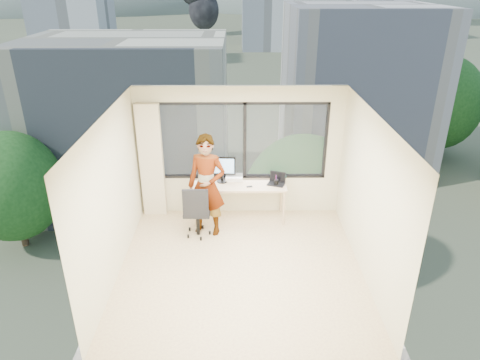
{
  "coord_description": "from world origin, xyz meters",
  "views": [
    {
      "loc": [
        -0.05,
        -6.03,
        4.43
      ],
      "look_at": [
        0.0,
        1.0,
        1.15
      ],
      "focal_mm": 32.85,
      "sensor_mm": 36.0,
      "label": 1
    }
  ],
  "objects_px": {
    "person": "(207,186)",
    "desk": "(240,201)",
    "handbag": "(280,176)",
    "laptop": "(276,180)",
    "monitor": "(222,169)",
    "chair": "(197,209)",
    "game_console": "(234,177)"
  },
  "relations": [
    {
      "from": "chair",
      "to": "person",
      "type": "xyz_separation_m",
      "value": [
        0.18,
        0.11,
        0.43
      ]
    },
    {
      "from": "handbag",
      "to": "person",
      "type": "bearing_deg",
      "value": -146.51
    },
    {
      "from": "monitor",
      "to": "laptop",
      "type": "distance_m",
      "value": 1.07
    },
    {
      "from": "laptop",
      "to": "desk",
      "type": "bearing_deg",
      "value": -160.57
    },
    {
      "from": "person",
      "to": "laptop",
      "type": "relative_size",
      "value": 5.71
    },
    {
      "from": "handbag",
      "to": "chair",
      "type": "bearing_deg",
      "value": -145.86
    },
    {
      "from": "person",
      "to": "handbag",
      "type": "height_order",
      "value": "person"
    },
    {
      "from": "monitor",
      "to": "handbag",
      "type": "height_order",
      "value": "monitor"
    },
    {
      "from": "chair",
      "to": "laptop",
      "type": "relative_size",
      "value": 3.15
    },
    {
      "from": "chair",
      "to": "desk",
      "type": "bearing_deg",
      "value": 38.6
    },
    {
      "from": "person",
      "to": "handbag",
      "type": "bearing_deg",
      "value": 39.42
    },
    {
      "from": "laptop",
      "to": "monitor",
      "type": "bearing_deg",
      "value": -167.23
    },
    {
      "from": "desk",
      "to": "monitor",
      "type": "relative_size",
      "value": 3.4
    },
    {
      "from": "desk",
      "to": "person",
      "type": "distance_m",
      "value": 0.98
    },
    {
      "from": "laptop",
      "to": "chair",
      "type": "bearing_deg",
      "value": -137.79
    },
    {
      "from": "desk",
      "to": "monitor",
      "type": "xyz_separation_m",
      "value": [
        -0.34,
        0.13,
        0.64
      ]
    },
    {
      "from": "person",
      "to": "game_console",
      "type": "height_order",
      "value": "person"
    },
    {
      "from": "chair",
      "to": "laptop",
      "type": "bearing_deg",
      "value": 22.68
    },
    {
      "from": "desk",
      "to": "handbag",
      "type": "height_order",
      "value": "handbag"
    },
    {
      "from": "desk",
      "to": "laptop",
      "type": "relative_size",
      "value": 5.33
    },
    {
      "from": "person",
      "to": "desk",
      "type": "bearing_deg",
      "value": 53.81
    },
    {
      "from": "desk",
      "to": "chair",
      "type": "height_order",
      "value": "chair"
    },
    {
      "from": "chair",
      "to": "laptop",
      "type": "height_order",
      "value": "chair"
    },
    {
      "from": "monitor",
      "to": "handbag",
      "type": "bearing_deg",
      "value": 5.07
    },
    {
      "from": "desk",
      "to": "game_console",
      "type": "relative_size",
      "value": 5.36
    },
    {
      "from": "desk",
      "to": "laptop",
      "type": "distance_m",
      "value": 0.85
    },
    {
      "from": "desk",
      "to": "person",
      "type": "relative_size",
      "value": 0.93
    },
    {
      "from": "desk",
      "to": "monitor",
      "type": "height_order",
      "value": "monitor"
    },
    {
      "from": "chair",
      "to": "person",
      "type": "distance_m",
      "value": 0.48
    },
    {
      "from": "person",
      "to": "monitor",
      "type": "relative_size",
      "value": 3.64
    },
    {
      "from": "desk",
      "to": "laptop",
      "type": "bearing_deg",
      "value": -0.8
    },
    {
      "from": "game_console",
      "to": "laptop",
      "type": "xyz_separation_m",
      "value": [
        0.82,
        -0.24,
        0.06
      ]
    }
  ]
}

